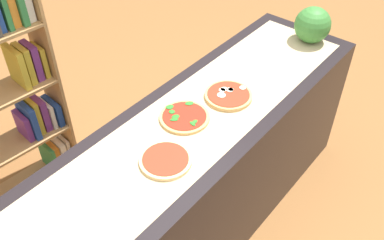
{
  "coord_description": "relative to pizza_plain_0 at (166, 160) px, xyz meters",
  "views": [
    {
      "loc": [
        -1.29,
        -1.06,
        2.43
      ],
      "look_at": [
        0.0,
        0.0,
        0.96
      ],
      "focal_mm": 40.23,
      "sensor_mm": 36.0,
      "label": 1
    }
  ],
  "objects": [
    {
      "name": "counter",
      "position": [
        0.29,
        0.08,
        -0.48
      ],
      "size": [
        2.57,
        0.68,
        0.94
      ],
      "primitive_type": "cube",
      "color": "black",
      "rests_on": "ground_plane"
    },
    {
      "name": "pizza_spinach_1",
      "position": [
        0.29,
        0.13,
        -0.0
      ],
      "size": [
        0.26,
        0.26,
        0.02
      ],
      "color": "tan",
      "rests_on": "parchment_paper"
    },
    {
      "name": "parchment_paper",
      "position": [
        0.29,
        0.08,
        -0.01
      ],
      "size": [
        2.39,
        0.53,
        0.0
      ],
      "primitive_type": "cube",
      "color": "tan",
      "rests_on": "counter"
    },
    {
      "name": "ground_plane",
      "position": [
        0.29,
        0.08,
        -0.95
      ],
      "size": [
        12.0,
        12.0,
        0.0
      ],
      "primitive_type": "plane",
      "color": "brown"
    },
    {
      "name": "pizza_plain_0",
      "position": [
        0.0,
        0.0,
        0.0
      ],
      "size": [
        0.25,
        0.25,
        0.02
      ],
      "color": "#E5C17F",
      "rests_on": "parchment_paper"
    },
    {
      "name": "watermelon",
      "position": [
        1.42,
        -0.0,
        0.1
      ],
      "size": [
        0.23,
        0.23,
        0.23
      ],
      "primitive_type": "sphere",
      "color": "#387A33",
      "rests_on": "counter"
    },
    {
      "name": "pizza_mozzarella_2",
      "position": [
        0.58,
        0.06,
        0.0
      ],
      "size": [
        0.26,
        0.26,
        0.03
      ],
      "color": "tan",
      "rests_on": "parchment_paper"
    },
    {
      "name": "bookshelf",
      "position": [
        -0.06,
        1.24,
        -0.16
      ],
      "size": [
        0.76,
        0.33,
        1.62
      ],
      "color": "#A87A47",
      "rests_on": "ground_plane"
    }
  ]
}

